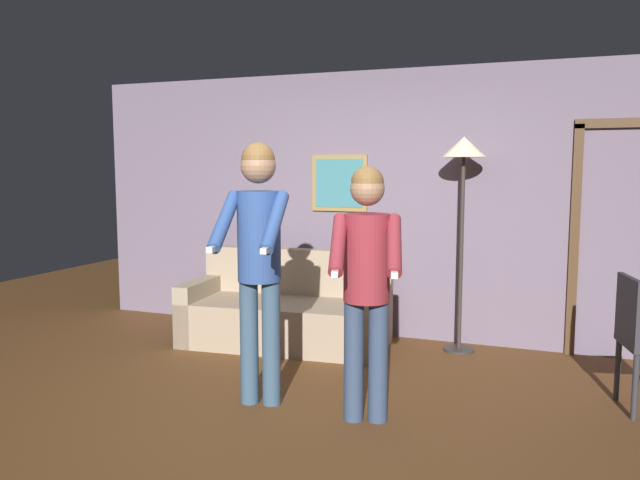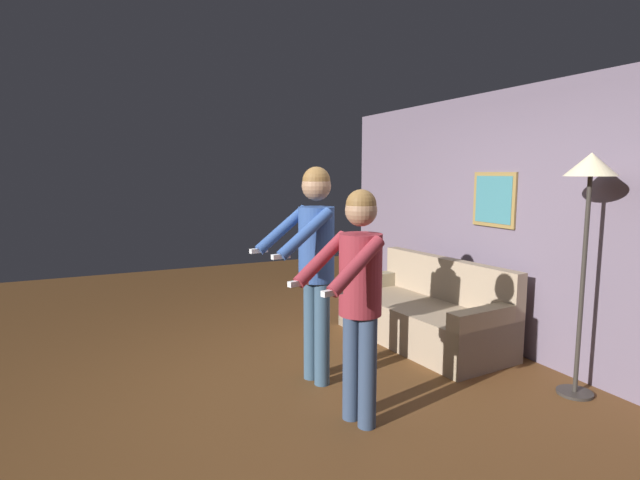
{
  "view_description": "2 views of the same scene",
  "coord_description": "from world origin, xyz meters",
  "px_view_note": "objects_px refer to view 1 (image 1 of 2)",
  "views": [
    {
      "loc": [
        1.59,
        -3.73,
        1.66
      ],
      "look_at": [
        0.15,
        0.04,
        1.19
      ],
      "focal_mm": 35.0,
      "sensor_mm": 36.0,
      "label": 1
    },
    {
      "loc": [
        3.4,
        -1.6,
        1.79
      ],
      "look_at": [
        -0.04,
        0.01,
        1.27
      ],
      "focal_mm": 28.0,
      "sensor_mm": 36.0,
      "label": 2
    }
  ],
  "objects_px": {
    "torchiere_lamp": "(463,167)",
    "person_standing_left": "(258,246)",
    "couch": "(287,315)",
    "person_standing_right": "(367,270)"
  },
  "relations": [
    {
      "from": "person_standing_right",
      "to": "person_standing_left",
      "type": "bearing_deg",
      "value": 178.39
    },
    {
      "from": "person_standing_left",
      "to": "torchiere_lamp",
      "type": "bearing_deg",
      "value": 58.27
    },
    {
      "from": "couch",
      "to": "person_standing_left",
      "type": "relative_size",
      "value": 1.07
    },
    {
      "from": "torchiere_lamp",
      "to": "person_standing_right",
      "type": "relative_size",
      "value": 1.16
    },
    {
      "from": "torchiere_lamp",
      "to": "person_standing_right",
      "type": "distance_m",
      "value": 1.98
    },
    {
      "from": "person_standing_right",
      "to": "couch",
      "type": "bearing_deg",
      "value": 129.37
    },
    {
      "from": "torchiere_lamp",
      "to": "couch",
      "type": "bearing_deg",
      "value": -167.87
    },
    {
      "from": "torchiere_lamp",
      "to": "person_standing_left",
      "type": "relative_size",
      "value": 1.06
    },
    {
      "from": "torchiere_lamp",
      "to": "person_standing_right",
      "type": "xyz_separation_m",
      "value": [
        -0.34,
        -1.83,
        -0.67
      ]
    },
    {
      "from": "torchiere_lamp",
      "to": "person_standing_left",
      "type": "bearing_deg",
      "value": -121.73
    }
  ]
}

